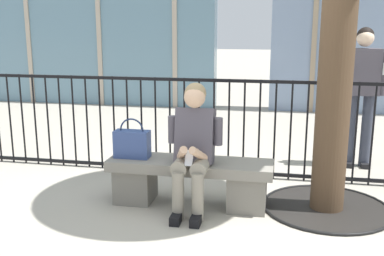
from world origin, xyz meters
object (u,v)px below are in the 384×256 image
at_px(handbag_on_bench, 132,143).
at_px(bystander_at_railing, 361,87).
at_px(seated_person_with_phone, 193,144).
at_px(stone_bench, 190,178).

bearing_deg(handbag_on_bench, bystander_at_railing, 35.11).
bearing_deg(bystander_at_railing, seated_person_with_phone, -134.13).
bearing_deg(seated_person_with_phone, stone_bench, 114.33).
relative_size(stone_bench, bystander_at_railing, 0.94).
xyz_separation_m(handbag_on_bench, bystander_at_railing, (2.37, 1.67, 0.41)).
bearing_deg(seated_person_with_phone, handbag_on_bench, 169.47).
height_order(handbag_on_bench, bystander_at_railing, bystander_at_railing).
distance_m(stone_bench, seated_person_with_phone, 0.40).
bearing_deg(stone_bench, seated_person_with_phone, -65.67).
relative_size(stone_bench, seated_person_with_phone, 1.32).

